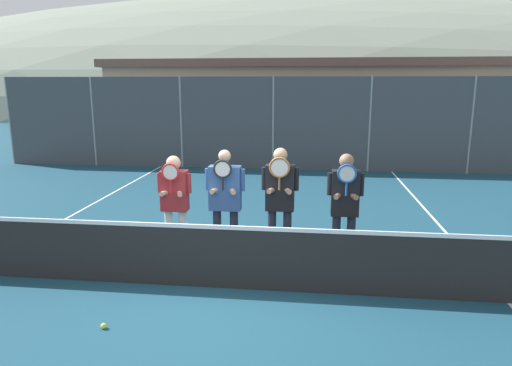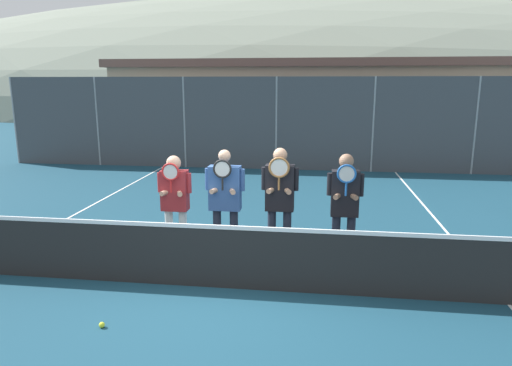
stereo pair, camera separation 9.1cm
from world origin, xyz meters
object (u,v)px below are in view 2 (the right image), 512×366
object	(u,v)px
player_leftmost	(175,198)
car_left_of_center	(301,133)
tennis_ball_on_court	(102,325)
player_rightmost	(345,203)
player_center_left	(225,197)
player_center_right	(280,197)
car_far_left	(166,131)
car_center	(439,136)

from	to	relation	value
player_leftmost	car_left_of_center	bearing A→B (deg)	81.67
car_left_of_center	tennis_ball_on_court	bearing A→B (deg)	-97.86
player_rightmost	tennis_ball_on_court	world-z (taller)	player_rightmost
player_center_left	player_center_right	world-z (taller)	player_center_right
player_center_right	car_far_left	size ratio (longest dim) A/B	0.39
player_center_left	car_center	xyz separation A→B (m)	(5.80, 10.66, -0.15)
player_leftmost	player_center_right	distance (m)	1.68
car_far_left	car_left_of_center	xyz separation A→B (m)	(5.43, -0.16, 0.00)
player_center_right	player_rightmost	bearing A→B (deg)	-3.73
player_center_right	player_rightmost	size ratio (longest dim) A/B	1.03
player_rightmost	car_center	world-z (taller)	car_center
player_center_right	tennis_ball_on_court	world-z (taller)	player_center_right
player_center_left	car_center	world-z (taller)	player_center_left
car_center	tennis_ball_on_court	world-z (taller)	car_center
player_rightmost	player_center_left	bearing A→B (deg)	178.39
tennis_ball_on_court	car_left_of_center	bearing A→B (deg)	82.14
player_leftmost	player_rightmost	bearing A→B (deg)	-2.54
car_far_left	car_center	xyz separation A→B (m)	(10.48, -0.39, -0.00)
player_center_right	tennis_ball_on_court	bearing A→B (deg)	-131.06
player_leftmost	player_center_left	distance (m)	0.83
player_center_left	car_left_of_center	distance (m)	10.91
car_left_of_center	tennis_ball_on_court	world-z (taller)	car_left_of_center
tennis_ball_on_court	player_rightmost	bearing A→B (deg)	36.34
player_center_right	player_center_left	bearing A→B (deg)	-179.17
car_center	player_center_left	bearing A→B (deg)	-118.56
player_center_right	car_left_of_center	world-z (taller)	player_center_right
player_center_left	car_far_left	size ratio (longest dim) A/B	0.38
player_center_left	tennis_ball_on_court	bearing A→B (deg)	-115.79
player_center_left	player_center_right	xyz separation A→B (m)	(0.85, 0.01, 0.03)
player_leftmost	car_center	world-z (taller)	car_center
player_center_right	car_center	bearing A→B (deg)	65.07
car_far_left	car_left_of_center	size ratio (longest dim) A/B	1.08
car_center	player_center_right	bearing A→B (deg)	-114.93
player_leftmost	tennis_ball_on_court	size ratio (longest dim) A/B	24.96
player_rightmost	tennis_ball_on_court	xyz separation A→B (m)	(-2.88, -2.12, -1.02)
player_center_right	car_center	world-z (taller)	player_center_right
tennis_ball_on_court	player_center_left	bearing A→B (deg)	64.21
player_center_left	player_rightmost	world-z (taller)	player_center_left
player_leftmost	car_far_left	size ratio (longest dim) A/B	0.36
player_leftmost	player_center_right	world-z (taller)	player_center_right
player_leftmost	car_center	distance (m)	12.50
player_leftmost	car_far_left	xyz separation A→B (m)	(-3.84, 10.98, -0.10)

